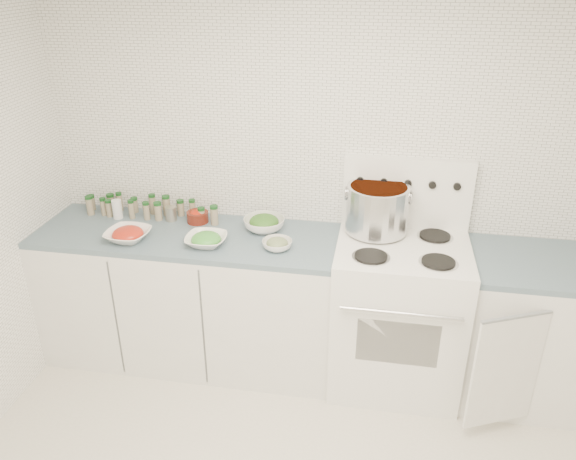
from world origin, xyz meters
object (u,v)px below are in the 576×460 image
object	(u,v)px
stove	(397,310)
bowl_snowpea	(206,240)
stock_pot	(377,207)
bowl_tomato	(128,234)

from	to	relation	value
stove	bowl_snowpea	bearing A→B (deg)	-173.87
stock_pot	bowl_snowpea	distance (m)	1.02
stock_pot	bowl_snowpea	bearing A→B (deg)	-163.96
stock_pot	stove	bearing A→B (deg)	-43.17
stock_pot	bowl_snowpea	size ratio (longest dim) A/B	1.59
stock_pot	bowl_tomato	xyz separation A→B (m)	(-1.44, -0.30, -0.16)
stock_pot	bowl_snowpea	world-z (taller)	stock_pot
bowl_snowpea	bowl_tomato	bearing A→B (deg)	-177.52
stove	bowl_tomato	distance (m)	1.68
stock_pot	bowl_tomato	distance (m)	1.48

